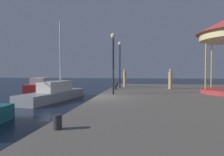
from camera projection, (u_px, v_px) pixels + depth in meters
The scene contains 10 objects.
ground_plane at pixel (95, 109), 12.15m from camera, with size 120.00×120.00×0.00m, color black.
sailboat_grey at pixel (55, 93), 16.07m from camera, with size 3.13×7.52×6.77m.
motorboat_red at pixel (41, 87), 22.16m from camera, with size 3.06×5.68×1.70m.
lamp_post_near_edge at pixel (113, 52), 13.21m from camera, with size 0.36×0.36×4.20m.
lamp_post_mid_promenade at pixel (120, 57), 18.45m from camera, with size 0.36×0.36×4.42m.
bollard_south at pixel (58, 122), 5.20m from camera, with size 0.24×0.24×0.40m, color #2D2D33.
bollard_center at pixel (117, 84), 20.78m from camera, with size 0.24×0.24×0.40m, color #2D2D33.
bollard_north at pixel (115, 87), 17.05m from camera, with size 0.24×0.24×0.40m, color #2D2D33.
person_near_carousel at pixel (170, 80), 17.55m from camera, with size 0.34×0.34×1.82m.
person_by_the_water at pixel (125, 78), 20.19m from camera, with size 0.34×0.34×1.87m.
Camera 1 is at (2.66, -11.83, 2.35)m, focal length 31.00 mm.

